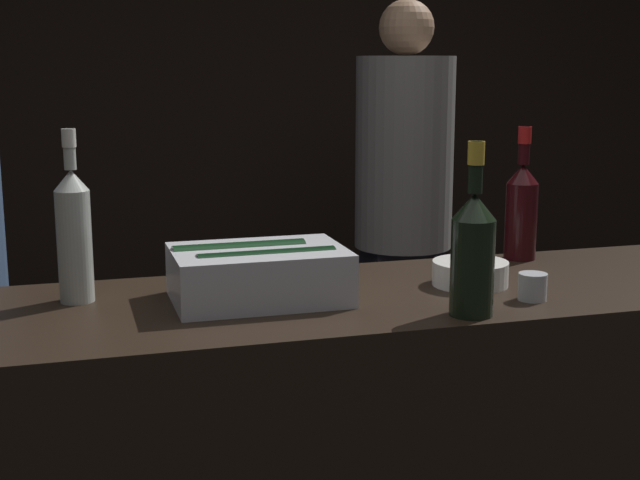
# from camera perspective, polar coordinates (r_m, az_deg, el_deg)

# --- Properties ---
(wall_back_chalkboard) EXTENTS (6.40, 0.06, 2.80)m
(wall_back_chalkboard) POSITION_cam_1_polar(r_m,az_deg,el_deg) (4.28, -9.20, 9.59)
(wall_back_chalkboard) COLOR black
(wall_back_chalkboard) RESTS_ON ground_plane
(ice_bin_with_bottles) EXTENTS (0.37, 0.25, 0.12)m
(ice_bin_with_bottles) POSITION_cam_1_polar(r_m,az_deg,el_deg) (1.90, -4.03, -2.04)
(ice_bin_with_bottles) COLOR silver
(ice_bin_with_bottles) RESTS_ON bar_counter
(bowl_white) EXTENTS (0.17, 0.17, 0.06)m
(bowl_white) POSITION_cam_1_polar(r_m,az_deg,el_deg) (2.06, 9.59, -2.06)
(bowl_white) COLOR silver
(bowl_white) RESTS_ON bar_counter
(candle_votive) EXTENTS (0.06, 0.06, 0.06)m
(candle_votive) POSITION_cam_1_polar(r_m,az_deg,el_deg) (1.96, 13.45, -2.92)
(candle_votive) COLOR silver
(candle_votive) RESTS_ON bar_counter
(champagne_bottle) EXTENTS (0.09, 0.09, 0.35)m
(champagne_bottle) POSITION_cam_1_polar(r_m,az_deg,el_deg) (1.80, 9.76, -0.57)
(champagne_bottle) COLOR black
(champagne_bottle) RESTS_ON bar_counter
(white_wine_bottle) EXTENTS (0.07, 0.07, 0.37)m
(white_wine_bottle) POSITION_cam_1_polar(r_m,az_deg,el_deg) (1.94, -15.47, 0.53)
(white_wine_bottle) COLOR #B2B7AD
(white_wine_bottle) RESTS_ON bar_counter
(red_wine_bottle_tall) EXTENTS (0.08, 0.08, 0.34)m
(red_wine_bottle_tall) POSITION_cam_1_polar(r_m,az_deg,el_deg) (2.34, 12.78, 2.07)
(red_wine_bottle_tall) COLOR black
(red_wine_bottle_tall) RESTS_ON bar_counter
(person_blond_tee) EXTENTS (0.38, 0.38, 1.75)m
(person_blond_tee) POSITION_cam_1_polar(r_m,az_deg,el_deg) (3.50, 5.36, 2.32)
(person_blond_tee) COLOR black
(person_blond_tee) RESTS_ON ground_plane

